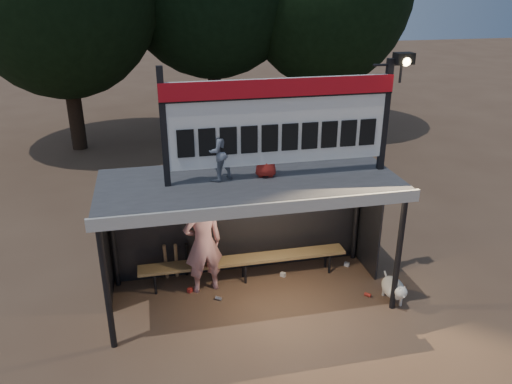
{
  "coord_description": "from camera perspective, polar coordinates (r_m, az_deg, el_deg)",
  "views": [
    {
      "loc": [
        -1.55,
        -7.61,
        5.35
      ],
      "look_at": [
        0.2,
        0.4,
        1.9
      ],
      "focal_mm": 35.0,
      "sensor_mm": 36.0,
      "label": 1
    }
  ],
  "objects": [
    {
      "name": "bench",
      "position": [
        9.65,
        -1.36,
        -7.81
      ],
      "size": [
        4.0,
        0.35,
        0.48
      ],
      "color": "olive",
      "rests_on": "ground"
    },
    {
      "name": "dog",
      "position": [
        9.45,
        15.5,
        -10.58
      ],
      "size": [
        0.36,
        0.81,
        0.49
      ],
      "color": "white",
      "rests_on": "ground"
    },
    {
      "name": "player",
      "position": [
        9.15,
        -6.07,
        -5.83
      ],
      "size": [
        0.79,
        0.59,
        1.97
      ],
      "primitive_type": "imported",
      "rotation": [
        0.0,
        0.0,
        3.32
      ],
      "color": "silver",
      "rests_on": "ground"
    },
    {
      "name": "bats",
      "position": [
        9.77,
        -9.1,
        -7.76
      ],
      "size": [
        0.48,
        0.33,
        0.84
      ],
      "color": "#946A45",
      "rests_on": "ground"
    },
    {
      "name": "dugout_shelter",
      "position": [
        8.74,
        -1.06,
        -0.82
      ],
      "size": [
        5.1,
        2.08,
        2.32
      ],
      "color": "#3B3B3D",
      "rests_on": "ground"
    },
    {
      "name": "scoreboard_assembly",
      "position": [
        8.15,
        3.11,
        8.38
      ],
      "size": [
        4.1,
        0.27,
        1.99
      ],
      "color": "black",
      "rests_on": "dugout_shelter"
    },
    {
      "name": "litter",
      "position": [
        9.71,
        3.01,
        -10.4
      ],
      "size": [
        3.34,
        1.21,
        0.08
      ],
      "color": "#A8221C",
      "rests_on": "ground"
    },
    {
      "name": "child_a",
      "position": [
        8.15,
        -4.41,
        4.7
      ],
      "size": [
        0.61,
        0.57,
        1.01
      ],
      "primitive_type": "imported",
      "rotation": [
        0.0,
        0.0,
        3.63
      ],
      "color": "gray",
      "rests_on": "dugout_shelter"
    },
    {
      "name": "child_b",
      "position": [
        8.31,
        1.13,
        4.83
      ],
      "size": [
        0.5,
        0.37,
        0.93
      ],
      "primitive_type": "imported",
      "rotation": [
        0.0,
        0.0,
        2.96
      ],
      "color": "#AC221A",
      "rests_on": "dugout_shelter"
    },
    {
      "name": "ground",
      "position": [
        9.43,
        -0.68,
        -11.74
      ],
      "size": [
        80.0,
        80.0,
        0.0
      ],
      "primitive_type": "plane",
      "color": "brown",
      "rests_on": "ground"
    }
  ]
}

